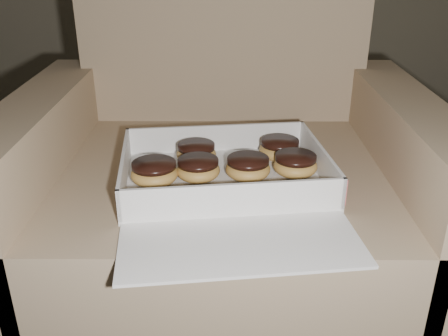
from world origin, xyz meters
TOP-DOWN VIEW (x-y plane):
  - armchair at (0.95, 1.05)m, footprint 0.82×0.70m
  - bakery_box at (0.96, 0.88)m, footprint 0.40×0.46m
  - donut_a at (0.83, 0.89)m, footprint 0.08×0.08m
  - donut_b at (1.06, 1.00)m, footprint 0.08×0.08m
  - donut_c at (0.91, 0.91)m, footprint 0.08×0.08m
  - donut_d at (0.99, 0.91)m, footprint 0.08×0.08m
  - donut_e at (1.08, 0.93)m, footprint 0.08×0.08m
  - donut_f at (0.90, 0.98)m, footprint 0.08×0.08m
  - crumb_a at (1.08, 0.87)m, footprint 0.01×0.01m
  - crumb_b at (1.11, 0.90)m, footprint 0.01×0.01m
  - crumb_c at (1.02, 0.87)m, footprint 0.01×0.01m
  - crumb_d at (0.81, 0.83)m, footprint 0.01×0.01m

SIDE VIEW (x-z plane):
  - armchair at x=0.95m, z-range -0.16..0.70m
  - crumb_a at x=1.08m, z-range 0.39..0.40m
  - crumb_b at x=1.11m, z-range 0.39..0.40m
  - crumb_c at x=1.02m, z-range 0.39..0.40m
  - crumb_d at x=0.81m, z-range 0.39..0.40m
  - bakery_box at x=0.96m, z-range 0.37..0.43m
  - donut_f at x=0.90m, z-range 0.39..0.43m
  - donut_c at x=0.91m, z-range 0.39..0.43m
  - donut_b at x=1.06m, z-range 0.39..0.43m
  - donut_e at x=1.08m, z-range 0.39..0.44m
  - donut_d at x=0.99m, z-range 0.39..0.44m
  - donut_a at x=0.83m, z-range 0.39..0.44m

